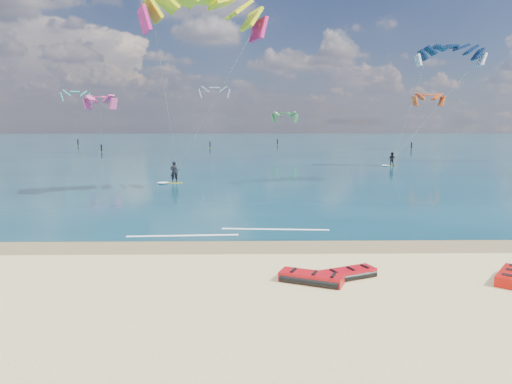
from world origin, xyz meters
The scene contains 10 objects.
ground centered at (0.00, 40.00, 0.00)m, with size 320.00×320.00×0.00m, color tan.
wet_sand_strip centered at (0.00, 3.00, 0.00)m, with size 320.00×2.40×0.01m, color brown.
sea centered at (0.00, 104.00, 0.02)m, with size 320.00×200.00×0.04m, color #0B2E3D.
packed_kite_left centered at (4.71, -1.30, 0.00)m, with size 2.32×1.05×0.38m, color #B60912, non-canonical shape.
packed_kite_mid centered at (3.27, -1.78, 0.00)m, with size 2.48×1.14×0.42m, color red, non-canonical shape.
packed_kite_right centered at (10.61, -1.80, 0.00)m, with size 2.25×1.23×0.45m, color #BF0E08, non-canonical shape.
kitesurfer_main centered at (-4.00, 20.95, 8.42)m, with size 11.96×10.89×16.48m.
kitesurfer_far centered at (22.68, 40.08, 8.50)m, with size 12.39×5.15×16.26m.
shoreline_foam centered at (0.06, 5.66, 0.04)m, with size 10.48×1.90×0.01m.
distant_kites centered at (-6.58, 80.37, 5.58)m, with size 82.43×30.50×12.69m.
Camera 1 is at (1.03, -17.55, 5.76)m, focal length 32.00 mm.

